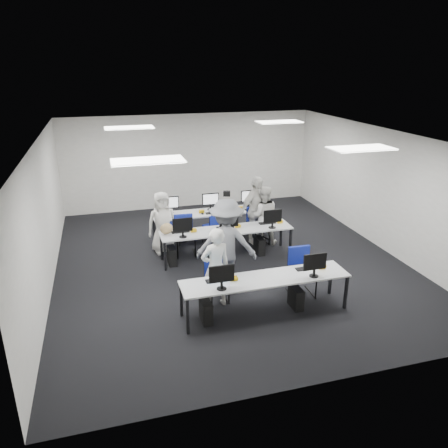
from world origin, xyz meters
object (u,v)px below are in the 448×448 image
object	(u,v)px
chair_7	(261,231)
student_2	(163,223)
desk_front	(265,280)
chair_3	(221,240)
student_0	(215,268)
chair_2	(185,242)
student_3	(256,210)
desk_mid	(227,232)
chair_5	(171,240)
chair_4	(258,232)
chair_1	(301,280)
chair_6	(215,233)
student_1	(263,215)
photographer	(226,244)
chair_0	(216,289)

from	to	relation	value
chair_7	student_2	world-z (taller)	student_2
desk_front	chair_3	world-z (taller)	chair_3
chair_3	student_0	size ratio (longest dim) A/B	0.55
desk_front	chair_7	xyz separation A→B (m)	(1.20, 3.41, -0.41)
student_2	desk_front	bearing A→B (deg)	-72.79
chair_2	student_3	world-z (taller)	student_3
student_2	desk_mid	bearing A→B (deg)	-33.76
chair_5	student_2	distance (m)	0.56
chair_4	student_3	distance (m)	0.60
chair_1	chair_7	distance (m)	2.97
desk_mid	chair_6	size ratio (longest dim) A/B	3.37
student_0	student_3	world-z (taller)	student_3
desk_mid	student_1	world-z (taller)	student_1
desk_front	student_0	size ratio (longest dim) A/B	1.97
desk_mid	chair_2	size ratio (longest dim) A/B	3.27
chair_1	photographer	world-z (taller)	photographer
desk_mid	chair_4	bearing A→B (deg)	32.21
desk_mid	student_2	world-z (taller)	student_2
chair_1	chair_5	world-z (taller)	chair_1
chair_2	student_1	world-z (taller)	student_1
desk_mid	student_3	size ratio (longest dim) A/B	1.79
chair_1	chair_3	distance (m)	2.78
chair_3	student_3	size ratio (longest dim) A/B	0.50
chair_0	chair_1	xyz separation A→B (m)	(1.74, -0.22, 0.05)
chair_2	chair_7	bearing A→B (deg)	12.63
chair_2	student_3	size ratio (longest dim) A/B	0.55
chair_3	chair_5	size ratio (longest dim) A/B	1.09
desk_mid	chair_3	world-z (taller)	chair_3
chair_7	desk_front	bearing A→B (deg)	-129.87
student_3	chair_3	bearing A→B (deg)	170.27
chair_2	student_0	distance (m)	2.64
chair_2	chair_7	world-z (taller)	chair_2
student_3	chair_1	bearing A→B (deg)	-115.30
chair_0	desk_mid	bearing A→B (deg)	61.64
student_2	student_3	bearing A→B (deg)	-6.76
student_1	student_3	distance (m)	0.24
chair_4	desk_mid	bearing A→B (deg)	-158.34
desk_front	chair_6	size ratio (longest dim) A/B	3.37
chair_0	photographer	size ratio (longest dim) A/B	0.42
chair_3	chair_4	bearing A→B (deg)	-6.51
chair_2	student_1	bearing A→B (deg)	7.46
desk_mid	chair_2	xyz separation A→B (m)	(-0.93, 0.49, -0.37)
chair_3	student_1	distance (m)	1.30
chair_1	student_1	bearing A→B (deg)	88.26
desk_front	chair_0	bearing A→B (deg)	139.05
chair_3	chair_4	distance (m)	1.08
chair_4	student_2	distance (m)	2.52
chair_2	desk_mid	bearing A→B (deg)	-23.58
chair_1	student_3	xyz separation A→B (m)	(0.03, 2.87, 0.58)
student_0	student_3	size ratio (longest dim) A/B	0.91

